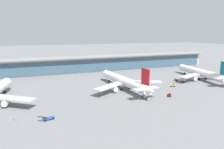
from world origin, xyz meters
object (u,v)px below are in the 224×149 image
Objects in this scene: service_truck_under_wing_blue at (48,118)px; service_truck_mid_apron_olive at (180,79)px; airliner_centre_stand at (124,81)px; safety_cone_delta at (14,118)px; service_truck_on_taxiway_white at (144,96)px; airliner_right_stand at (202,73)px; service_truck_by_tail_red at (170,95)px; service_truck_near_nose_yellow at (173,85)px; safety_cone_bravo at (16,120)px.

service_truck_mid_apron_olive is (100.69, 36.34, 0.90)m from service_truck_under_wing_blue.
airliner_centre_stand reaches higher than safety_cone_delta.
service_truck_mid_apron_olive is 118.38m from safety_cone_delta.
service_truck_on_taxiway_white is at bearing 4.61° from safety_cone_delta.
airliner_right_stand is 21.13m from service_truck_mid_apron_olive.
service_truck_under_wing_blue is at bearing -24.53° from safety_cone_delta.
service_truck_near_nose_yellow is at bearing 47.48° from service_truck_by_tail_red.
service_truck_by_tail_red is (-51.72, -27.30, -4.68)m from airliner_right_stand.
safety_cone_bravo is at bearing -54.77° from safety_cone_delta.
service_truck_under_wing_blue is at bearing -163.01° from service_truck_near_nose_yellow.
service_truck_near_nose_yellow is 4.76× the size of safety_cone_bravo.
service_truck_by_tail_red is 82.56m from safety_cone_bravo.
service_truck_on_taxiway_white is 4.51× the size of safety_cone_delta.
service_truck_under_wing_blue is 9.88× the size of safety_cone_delta.
safety_cone_bravo is at bearing -177.11° from service_truck_by_tail_red.
airliner_centre_stand is 93.52× the size of safety_cone_delta.
service_truck_mid_apron_olive is 12.65× the size of safety_cone_bravo.
airliner_right_stand is 93.32× the size of safety_cone_delta.
service_truck_near_nose_yellow is at bearing 12.29° from safety_cone_bravo.
airliner_centre_stand is at bearing 22.02° from safety_cone_delta.
service_truck_near_nose_yellow is 0.48× the size of service_truck_under_wing_blue.
airliner_right_stand is 138.64m from safety_cone_delta.
airliner_centre_stand is 19.66× the size of service_truck_near_nose_yellow.
service_truck_under_wing_blue is at bearing -147.52° from airliner_centre_stand.
service_truck_by_tail_red is at bearing 2.89° from safety_cone_bravo.
service_truck_by_tail_red is at bearing -10.52° from service_truck_on_taxiway_white.
service_truck_under_wing_blue is 107.06m from service_truck_mid_apron_olive.
safety_cone_bravo is 1.91m from safety_cone_delta.
safety_cone_delta is at bearing -167.54° from airliner_right_stand.
safety_cone_delta is at bearing -175.39° from service_truck_on_taxiway_white.
airliner_right_stand reaches higher than service_truck_under_wing_blue.
service_truck_on_taxiway_white is (-46.50, -24.56, -0.83)m from service_truck_mid_apron_olive.
airliner_centre_stand reaches higher than service_truck_under_wing_blue.
service_truck_mid_apron_olive is at bearing 27.84° from service_truck_on_taxiway_white.
safety_cone_bravo is (-82.46, -4.16, -0.49)m from service_truck_by_tail_red.
service_truck_near_nose_yellow is at bearing 24.59° from service_truck_on_taxiway_white.
airliner_centre_stand is 10.28× the size of service_truck_by_tail_red.
service_truck_near_nose_yellow is at bearing -164.37° from airliner_right_stand.
service_truck_under_wing_blue is at bearing -167.74° from service_truck_on_taxiway_white.
airliner_centre_stand is 93.52× the size of safety_cone_bravo.
airliner_centre_stand is 21.51m from service_truck_on_taxiway_white.
service_truck_mid_apron_olive is 41.37m from service_truck_by_tail_red.
airliner_centre_stand reaches higher than service_truck_near_nose_yellow.
service_truck_by_tail_red is 15.84m from service_truck_on_taxiway_white.
service_truck_by_tail_red is at bearing -138.41° from service_truck_mid_apron_olive.
safety_cone_delta is (-64.96, -26.28, -5.17)m from airliner_centre_stand.
safety_cone_delta is at bearing -165.30° from service_truck_mid_apron_olive.
airliner_centre_stand is 30.47m from service_truck_by_tail_red.
airliner_centre_stand is 7.39× the size of service_truck_mid_apron_olive.
service_truck_on_taxiway_white is (-15.57, 2.89, 0.07)m from service_truck_by_tail_red.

